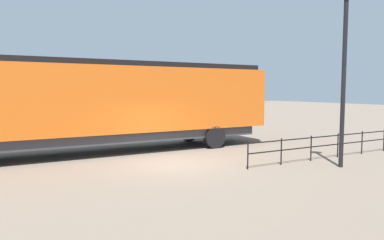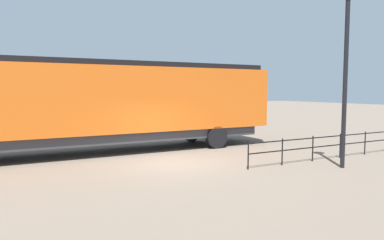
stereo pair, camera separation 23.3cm
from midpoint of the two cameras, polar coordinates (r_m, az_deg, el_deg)
name	(u,v)px [view 2 (the right image)]	position (r m, az deg, el deg)	size (l,w,h in m)	color
ground_plane	(174,164)	(14.04, -2.39, -7.02)	(120.00, 120.00, 0.00)	#756656
locomotive	(113,102)	(16.83, -12.16, 2.84)	(3.00, 16.83, 4.16)	orange
lamp_post	(347,34)	(14.40, 23.91, 12.40)	(0.55, 0.55, 6.79)	black
platform_fence	(353,141)	(17.10, 24.66, -3.05)	(0.05, 11.32, 1.03)	black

